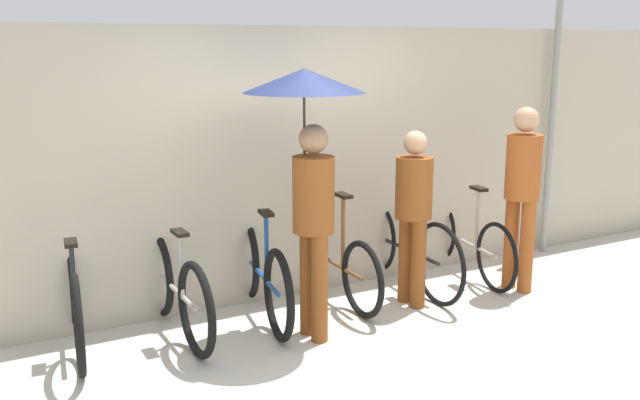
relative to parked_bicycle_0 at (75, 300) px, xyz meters
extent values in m
plane|color=beige|center=(1.86, -1.42, -0.38)|extent=(30.00, 30.00, 0.00)
cube|color=#B2A893|center=(1.86, 0.31, 0.82)|extent=(11.85, 0.12, 2.40)
torus|color=black|center=(0.06, 0.47, -0.02)|extent=(0.15, 0.73, 0.73)
torus|color=black|center=(-0.07, -0.48, -0.02)|extent=(0.15, 0.73, 0.73)
cylinder|color=black|center=(0.00, -0.01, -0.02)|extent=(0.16, 0.95, 0.04)
cylinder|color=black|center=(-0.02, -0.17, 0.23)|extent=(0.04, 0.04, 0.49)
cube|color=black|center=(-0.02, -0.17, 0.49)|extent=(0.12, 0.21, 0.03)
cylinder|color=black|center=(0.06, 0.47, 0.33)|extent=(0.04, 0.04, 0.68)
cylinder|color=black|center=(0.06, 0.47, 0.67)|extent=(0.44, 0.09, 0.03)
torus|color=black|center=(0.74, 0.36, -0.02)|extent=(0.06, 0.72, 0.72)
torus|color=black|center=(0.74, -0.59, -0.02)|extent=(0.06, 0.72, 0.72)
cylinder|color=#A59E93|center=(0.74, -0.12, -0.02)|extent=(0.04, 0.96, 0.04)
cylinder|color=#A59E93|center=(0.74, -0.28, 0.23)|extent=(0.04, 0.04, 0.49)
cube|color=black|center=(0.74, -0.28, 0.49)|extent=(0.09, 0.20, 0.03)
cylinder|color=#A59E93|center=(0.74, 0.36, 0.28)|extent=(0.04, 0.04, 0.59)
cylinder|color=#A59E93|center=(0.74, 0.36, 0.58)|extent=(0.44, 0.03, 0.03)
torus|color=black|center=(1.58, 0.41, -0.02)|extent=(0.19, 0.72, 0.72)
torus|color=black|center=(1.40, -0.61, -0.02)|extent=(0.19, 0.72, 0.72)
cylinder|color=#19478C|center=(1.49, -0.10, -0.02)|extent=(0.21, 1.02, 0.04)
cylinder|color=#19478C|center=(1.46, -0.28, 0.26)|extent=(0.04, 0.04, 0.56)
cube|color=black|center=(1.46, -0.28, 0.56)|extent=(0.12, 0.21, 0.03)
cylinder|color=#19478C|center=(1.58, 0.41, 0.34)|extent=(0.04, 0.04, 0.71)
cylinder|color=#19478C|center=(1.58, 0.41, 0.70)|extent=(0.44, 0.10, 0.03)
torus|color=black|center=(2.25, 0.51, -0.05)|extent=(0.08, 0.66, 0.66)
torus|color=black|center=(2.21, -0.53, -0.05)|extent=(0.08, 0.66, 0.66)
cylinder|color=brown|center=(2.23, -0.01, -0.05)|extent=(0.07, 1.04, 0.04)
cylinder|color=brown|center=(2.23, -0.19, 0.27)|extent=(0.04, 0.04, 0.64)
cube|color=black|center=(2.23, -0.19, 0.60)|extent=(0.10, 0.20, 0.03)
cylinder|color=brown|center=(2.25, 0.51, 0.34)|extent=(0.04, 0.04, 0.77)
cylinder|color=brown|center=(2.25, 0.51, 0.72)|extent=(0.44, 0.04, 0.03)
torus|color=black|center=(3.00, 0.47, -0.01)|extent=(0.07, 0.75, 0.74)
torus|color=black|center=(2.95, -0.61, -0.01)|extent=(0.07, 0.75, 0.74)
cylinder|color=black|center=(2.98, -0.07, -0.01)|extent=(0.08, 1.08, 0.04)
cylinder|color=black|center=(2.97, -0.26, 0.23)|extent=(0.04, 0.04, 0.48)
cube|color=black|center=(2.97, -0.26, 0.49)|extent=(0.10, 0.20, 0.03)
cylinder|color=black|center=(3.00, 0.47, 0.31)|extent=(0.04, 0.04, 0.63)
cylinder|color=black|center=(3.00, 0.47, 0.62)|extent=(0.44, 0.05, 0.03)
torus|color=black|center=(3.81, 0.48, -0.05)|extent=(0.15, 0.66, 0.66)
torus|color=black|center=(3.63, -0.60, -0.05)|extent=(0.15, 0.66, 0.66)
cylinder|color=#A59E93|center=(3.72, -0.06, -0.05)|extent=(0.21, 1.08, 0.04)
cylinder|color=#A59E93|center=(3.69, -0.25, 0.23)|extent=(0.04, 0.04, 0.57)
cube|color=black|center=(3.69, -0.25, 0.53)|extent=(0.12, 0.21, 0.03)
cylinder|color=#A59E93|center=(3.81, 0.48, 0.29)|extent=(0.04, 0.04, 0.68)
cylinder|color=#A59E93|center=(3.81, 0.48, 0.63)|extent=(0.44, 0.10, 0.03)
cylinder|color=brown|center=(1.66, -0.79, 0.05)|extent=(0.13, 0.13, 0.85)
cylinder|color=brown|center=(1.66, -0.61, 0.05)|extent=(0.13, 0.13, 0.85)
cylinder|color=brown|center=(1.66, -0.70, 0.76)|extent=(0.32, 0.32, 0.58)
sphere|color=#997051|center=(1.66, -0.70, 1.18)|extent=(0.22, 0.22, 0.22)
cylinder|color=#332D28|center=(1.66, -0.56, 1.16)|extent=(0.02, 0.02, 0.72)
cone|color=#19234C|center=(1.66, -0.56, 1.61)|extent=(0.93, 0.93, 0.18)
cylinder|color=brown|center=(2.76, -0.57, 0.01)|extent=(0.13, 0.13, 0.78)
cylinder|color=brown|center=(2.76, -0.39, 0.01)|extent=(0.13, 0.13, 0.78)
cylinder|color=brown|center=(2.76, -0.48, 0.67)|extent=(0.32, 0.32, 0.53)
sphere|color=tan|center=(2.76, -0.48, 1.06)|extent=(0.20, 0.20, 0.20)
cylinder|color=#9E4C1E|center=(3.87, -0.73, 0.05)|extent=(0.13, 0.13, 0.87)
cylinder|color=#9E4C1E|center=(3.84, -0.55, 0.05)|extent=(0.13, 0.13, 0.87)
cylinder|color=#9E4C1E|center=(3.85, -0.64, 0.78)|extent=(0.32, 0.32, 0.59)
sphere|color=tan|center=(3.85, -0.64, 1.21)|extent=(0.23, 0.23, 0.23)
cylinder|color=gray|center=(5.02, 0.15, 0.97)|extent=(0.07, 0.07, 2.69)
camera|label=1|loc=(-0.84, -5.30, 1.88)|focal=40.00mm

